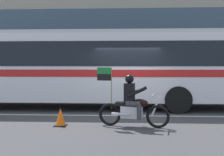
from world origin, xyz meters
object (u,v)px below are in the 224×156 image
Objects in this scene: traffic_cone at (60,117)px; transit_bus at (87,64)px; motorcycle_with_rider at (133,105)px; fire_hydrant at (96,90)px.

transit_bus is at bearing 85.34° from traffic_cone.
motorcycle_with_rider is 6.86m from fire_hydrant.
motorcycle_with_rider is at bearing -62.29° from transit_bus.
traffic_cone is (-0.34, -6.59, -0.26)m from fire_hydrant.
fire_hydrant is at bearing 89.12° from transit_bus.
transit_bus is 24.30× the size of traffic_cone.
motorcycle_with_rider is 2.88× the size of fire_hydrant.
fire_hydrant reaches higher than traffic_cone.
traffic_cone is (-2.18, 0.02, -0.41)m from motorcycle_with_rider.
fire_hydrant is 1.36× the size of traffic_cone.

